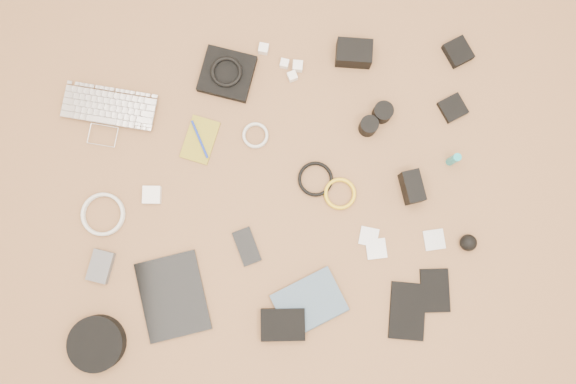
{
  "coord_description": "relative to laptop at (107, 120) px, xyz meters",
  "views": [
    {
      "loc": [
        0.01,
        -0.21,
        1.9
      ],
      "look_at": [
        0.03,
        0.01,
        0.02
      ],
      "focal_mm": 35.0,
      "sensor_mm": 36.0,
      "label": 1
    }
  ],
  "objects": [
    {
      "name": "cable_black",
      "position": [
        0.69,
        -0.28,
        -0.01
      ],
      "size": [
        0.15,
        0.15,
        0.01
      ],
      "primitive_type": "torus",
      "rotation": [
        0.0,
        0.0,
        0.35
      ],
      "color": "black",
      "rests_on": "ground"
    },
    {
      "name": "lens_a",
      "position": [
        0.89,
        -0.12,
        0.02
      ],
      "size": [
        0.08,
        0.08,
        0.07
      ],
      "primitive_type": "cylinder",
      "rotation": [
        0.0,
        0.0,
        -0.26
      ],
      "color": "black",
      "rests_on": "ground"
    },
    {
      "name": "notebook_black_a",
      "position": [
        0.94,
        -0.75,
        -0.01
      ],
      "size": [
        0.15,
        0.21,
        0.01
      ],
      "primitive_type": "cube",
      "rotation": [
        0.0,
        0.0,
        -0.2
      ],
      "color": "black",
      "rests_on": "ground"
    },
    {
      "name": "headphone_case",
      "position": [
        -0.08,
        -0.75,
        0.01
      ],
      "size": [
        0.24,
        0.24,
        0.05
      ],
      "primitive_type": "cylinder",
      "rotation": [
        0.0,
        0.0,
        -0.42
      ],
      "color": "black",
      "rests_on": "ground"
    },
    {
      "name": "lens_pouch",
      "position": [
        1.24,
        0.11,
        0.0
      ],
      "size": [
        0.11,
        0.11,
        0.03
      ],
      "primitive_type": "cube",
      "rotation": [
        0.0,
        0.0,
        0.37
      ],
      "color": "black",
      "rests_on": "ground"
    },
    {
      "name": "cable_white_a",
      "position": [
        0.5,
        -0.11,
        -0.01
      ],
      "size": [
        0.1,
        0.1,
        0.01
      ],
      "primitive_type": "torus",
      "rotation": [
        0.0,
        0.0,
        -0.06
      ],
      "color": "silver",
      "rests_on": "ground"
    },
    {
      "name": "charger_d",
      "position": [
        0.65,
        0.08,
        0.0
      ],
      "size": [
        0.04,
        0.04,
        0.03
      ],
      "primitive_type": "cube",
      "rotation": [
        0.0,
        0.0,
        0.28
      ],
      "color": "white",
      "rests_on": "ground"
    },
    {
      "name": "flash",
      "position": [
        1.01,
        -0.35,
        0.03
      ],
      "size": [
        0.07,
        0.11,
        0.08
      ],
      "primitive_type": "cube",
      "rotation": [
        0.0,
        0.0,
        0.12
      ],
      "color": "black",
      "rests_on": "ground"
    },
    {
      "name": "headphone_pouch",
      "position": [
        0.43,
        0.12,
        0.0
      ],
      "size": [
        0.22,
        0.22,
        0.03
      ],
      "primitive_type": "cube",
      "rotation": [
        0.0,
        0.0,
        -0.36
      ],
      "color": "black",
      "rests_on": "ground"
    },
    {
      "name": "room_shell",
      "position": [
        0.56,
        -0.32,
        1.24
      ],
      "size": [
        4.04,
        4.04,
        2.58
      ],
      "color": "#906142",
      "rests_on": "ground"
    },
    {
      "name": "charger_b",
      "position": [
        0.63,
        0.13,
        0.0
      ],
      "size": [
        0.04,
        0.04,
        0.03
      ],
      "primitive_type": "cube",
      "rotation": [
        0.0,
        0.0,
        -0.33
      ],
      "color": "white",
      "rests_on": "ground"
    },
    {
      "name": "cable_white_b",
      "position": [
        -0.04,
        -0.32,
        -0.01
      ],
      "size": [
        0.18,
        0.18,
        0.01
      ],
      "primitive_type": "torus",
      "rotation": [
        0.0,
        0.0,
        -0.29
      ],
      "color": "silver",
      "rests_on": "ground"
    },
    {
      "name": "filter_case_right",
      "position": [
        1.07,
        -0.53,
        -0.01
      ],
      "size": [
        0.07,
        0.07,
        0.01
      ],
      "primitive_type": "cube",
      "rotation": [
        0.0,
        0.0,
        0.03
      ],
      "color": "silver",
      "rests_on": "ground"
    },
    {
      "name": "air_blower",
      "position": [
        1.17,
        -0.55,
        0.02
      ],
      "size": [
        0.07,
        0.07,
        0.06
      ],
      "primitive_type": "sphere",
      "rotation": [
        0.0,
        0.0,
        -0.31
      ],
      "color": "black",
      "rests_on": "ground"
    },
    {
      "name": "lens_cleaner",
      "position": [
        1.16,
        -0.27,
        0.03
      ],
      "size": [
        0.04,
        0.04,
        0.09
      ],
      "primitive_type": "cylinder",
      "rotation": [
        0.0,
        0.0,
        0.43
      ],
      "color": "teal",
      "rests_on": "ground"
    },
    {
      "name": "laptop",
      "position": [
        0.0,
        0.0,
        0.0
      ],
      "size": [
        0.37,
        0.3,
        0.03
      ],
      "primitive_type": "imported",
      "rotation": [
        0.0,
        0.0,
        -0.27
      ],
      "color": "silver",
      "rests_on": "ground"
    },
    {
      "name": "battery_charger",
      "position": [
        -0.06,
        -0.5,
        0.0
      ],
      "size": [
        0.1,
        0.12,
        0.03
      ],
      "primitive_type": "cube",
      "rotation": [
        0.0,
        0.0,
        -0.35
      ],
      "color": "#515155",
      "rests_on": "ground"
    },
    {
      "name": "filter_case_left",
      "position": [
        0.85,
        -0.5,
        -0.01
      ],
      "size": [
        0.08,
        0.08,
        0.01
      ],
      "primitive_type": "cube",
      "rotation": [
        0.0,
        0.0,
        -0.31
      ],
      "color": "silver",
      "rests_on": "ground"
    },
    {
      "name": "charger_c",
      "position": [
        0.67,
        0.12,
        0.0
      ],
      "size": [
        0.04,
        0.04,
        0.03
      ],
      "primitive_type": "cube",
      "rotation": [
        0.0,
        0.0,
        -0.2
      ],
      "color": "white",
      "rests_on": "ground"
    },
    {
      "name": "phone",
      "position": [
        0.44,
        -0.48,
        -0.01
      ],
      "size": [
        0.09,
        0.13,
        0.01
      ],
      "primitive_type": "cube",
      "rotation": [
        0.0,
        0.0,
        0.26
      ],
      "color": "black",
      "rests_on": "ground"
    },
    {
      "name": "charger_a",
      "position": [
        0.56,
        0.19,
        0.0
      ],
      "size": [
        0.04,
        0.04,
        0.03
      ],
      "primitive_type": "cube",
      "rotation": [
        0.0,
        0.0,
        -0.3
      ],
      "color": "white",
      "rests_on": "ground"
    },
    {
      "name": "headphones",
      "position": [
        0.43,
        0.12,
        0.03
      ],
      "size": [
        0.12,
        0.12,
        0.01
      ],
      "primitive_type": "torus",
      "rotation": [
        0.0,
        0.0,
        0.07
      ],
      "color": "black",
      "rests_on": "headphone_pouch"
    },
    {
      "name": "lens_b",
      "position": [
        0.94,
        -0.08,
        0.02
      ],
      "size": [
        0.07,
        0.07,
        0.06
      ],
      "primitive_type": "cylinder",
      "rotation": [
        0.0,
        0.0,
        -0.03
      ],
      "color": "black",
      "rests_on": "ground"
    },
    {
      "name": "pen_blue",
      "position": [
        0.31,
        -0.1,
        0.0
      ],
      "size": [
        0.05,
        0.14,
        0.01
      ],
      "primitive_type": "cylinder",
      "rotation": [
        1.57,
        0.0,
        0.3
      ],
      "color": "#142BA8",
      "rests_on": "notebook_olive"
    },
    {
      "name": "notebook_olive",
      "position": [
        0.31,
        -0.1,
        -0.01
      ],
      "size": [
        0.15,
        0.18,
        0.01
      ],
      "primitive_type": "cube",
      "rotation": [
        0.0,
        0.0,
        -0.4
      ],
      "color": "olive",
      "rests_on": "ground"
    },
    {
      "name": "cable_yellow",
      "position": [
        0.77,
        -0.34,
        -0.01
      ],
      "size": [
        0.14,
        0.14,
        0.01
      ],
      "primitive_type": "torus",
      "rotation": [
        0.0,
        0.0,
        -0.29
      ],
      "color": "gold",
      "rests_on": "ground"
    },
    {
      "name": "filter_case_mid",
      "position": [
        0.87,
        -0.54,
        -0.01
      ],
      "size": [
        0.07,
        0.07,
        0.01
      ],
      "primitive_type": "cube",
      "rotation": [
        0.0,
        0.0,
        0.01
      ],
      "color": "silver",
      "rests_on": "ground"
    },
    {
      "name": "tablet",
      "position": [
        0.17,
        -0.62,
        -0.01
      ],
      "size": [
        0.24,
        0.29,
        0.01
      ],
      "primitive_type": "cube",
      "rotation": [
        0.0,
        0.0,
        0.13
      ],
      "color": "black",
      "rests_on": "ground"
    },
    {
      "name": "dslr_camera",
      "position": [
        0.87,
        0.14,
        0.02
      ],
      "size": [
        0.13,
        0.1,
        0.07
      ],
      "primitive_type": "cube",
      "rotation": [
        0.0,
        0.0,
        -0.18
      ],
      "color": "black",
      "rests_on": "ground"
    },
    {
      "name": "paperback",
      "position": [
        0.65,
        -0.77,
        -0.0
      ],
      "size": [
        0.26,
        0.23,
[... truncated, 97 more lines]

